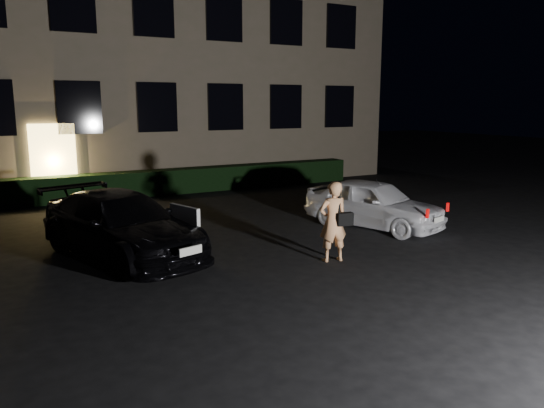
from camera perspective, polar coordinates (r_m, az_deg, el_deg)
ground at (r=9.79m, az=7.68°, el=-8.01°), size 80.00×80.00×0.00m
building at (r=23.26m, az=-15.59°, el=17.47°), size 20.00×8.11×12.00m
hedge at (r=18.95m, az=-11.54°, el=2.33°), size 15.00×0.70×0.85m
sedan at (r=11.41m, az=-15.87°, el=-2.17°), size 3.06×4.89×1.32m
hatch at (r=13.78m, az=10.84°, el=0.08°), size 2.55×3.94×1.25m
man at (r=10.65m, az=6.61°, el=-1.88°), size 0.68×0.49×1.63m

